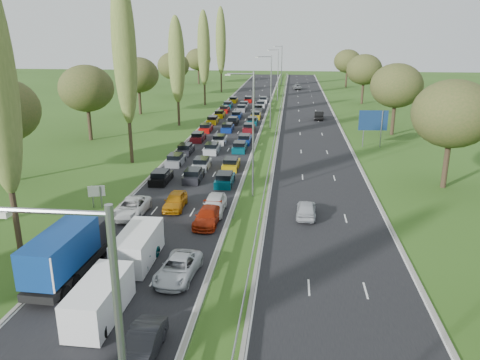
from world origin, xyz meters
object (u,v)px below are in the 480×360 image
(white_van_rear, at_px, (139,245))
(direction_sign, at_px, (373,122))
(white_van_front, at_px, (101,297))
(info_sign, at_px, (97,194))
(blue_lorry, at_px, (68,252))
(near_car_2, at_px, (132,208))

(white_van_rear, distance_m, direction_sign, 43.25)
(white_van_front, xyz_separation_m, info_sign, (-7.18, 16.54, 0.24))
(white_van_front, bearing_deg, blue_lorry, 134.41)
(info_sign, height_order, direction_sign, direction_sign)
(near_car_2, relative_size, blue_lorry, 0.63)
(blue_lorry, distance_m, white_van_rear, 4.76)
(info_sign, xyz_separation_m, direction_sign, (28.80, 27.64, 2.20))
(near_car_2, bearing_deg, direction_sign, 48.91)
(blue_lorry, height_order, white_van_rear, blue_lorry)
(blue_lorry, xyz_separation_m, direction_sign, (25.39, 40.21, 1.74))
(near_car_2, distance_m, info_sign, 4.12)
(blue_lorry, distance_m, direction_sign, 47.59)
(white_van_front, xyz_separation_m, white_van_rear, (-0.02, 6.82, 0.03))
(white_van_rear, relative_size, info_sign, 2.70)
(white_van_front, xyz_separation_m, direction_sign, (21.62, 44.18, 2.44))
(blue_lorry, distance_m, white_van_front, 5.52)
(white_van_rear, bearing_deg, near_car_2, 111.83)
(blue_lorry, bearing_deg, near_car_2, 90.24)
(near_car_2, bearing_deg, white_van_rear, -68.01)
(white_van_rear, height_order, direction_sign, direction_sign)
(info_sign, bearing_deg, near_car_2, -22.08)
(white_van_rear, relative_size, direction_sign, 1.09)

